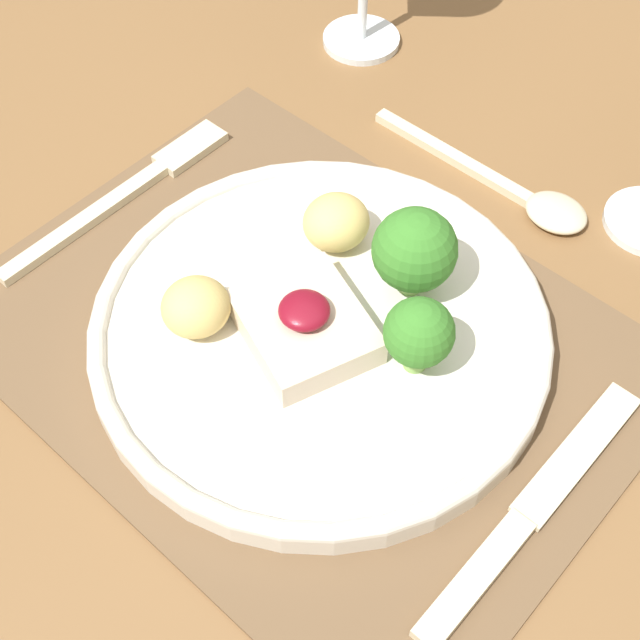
% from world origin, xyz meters
% --- Properties ---
extents(dining_table, '(1.13, 1.18, 0.78)m').
position_xyz_m(dining_table, '(0.00, 0.00, 0.68)').
color(dining_table, brown).
rests_on(dining_table, ground_plane).
extents(placemat, '(0.41, 0.31, 0.00)m').
position_xyz_m(placemat, '(0.00, 0.00, 0.78)').
color(placemat, brown).
rests_on(placemat, dining_table).
extents(dinner_plate, '(0.29, 0.29, 0.08)m').
position_xyz_m(dinner_plate, '(0.01, 0.01, 0.80)').
color(dinner_plate, silver).
rests_on(dinner_plate, placemat).
extents(fork, '(0.02, 0.20, 0.01)m').
position_xyz_m(fork, '(-0.18, 0.02, 0.79)').
color(fork, beige).
rests_on(fork, placemat).
extents(knife, '(0.02, 0.20, 0.01)m').
position_xyz_m(knife, '(0.17, -0.01, 0.79)').
color(knife, beige).
rests_on(knife, placemat).
extents(spoon, '(0.18, 0.04, 0.01)m').
position_xyz_m(spoon, '(0.03, 0.20, 0.79)').
color(spoon, beige).
rests_on(spoon, dining_table).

